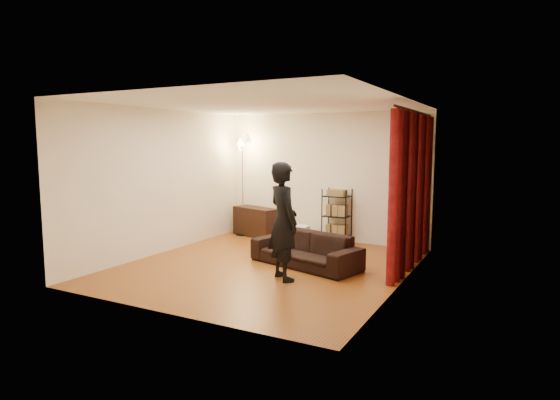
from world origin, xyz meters
The scene contains 14 objects.
floor centered at (0.00, 0.00, 0.00)m, with size 5.00×5.00×0.00m, color #8E5014.
ceiling centered at (0.00, 0.00, 2.70)m, with size 5.00×5.00×0.00m, color white.
wall_back centered at (0.00, 2.50, 1.35)m, with size 5.00×5.00×0.00m, color white.
wall_front centered at (0.00, -2.50, 1.35)m, with size 5.00×5.00×0.00m, color white.
wall_left centered at (-2.25, 0.00, 1.35)m, with size 5.00×5.00×0.00m, color white.
wall_right centered at (2.25, 0.00, 1.35)m, with size 5.00×5.00×0.00m, color white.
curtain_rod centered at (2.15, 1.12, 2.58)m, with size 0.04×0.04×2.65m, color black.
curtain centered at (2.13, 1.12, 1.28)m, with size 0.22×2.65×2.55m, color maroon, non-canonical shape.
sofa centered at (0.57, 0.33, 0.28)m, with size 1.93×0.76×0.56m, color black.
person centered at (0.60, -0.55, 0.90)m, with size 0.65×0.43×1.79m, color black.
media_cabinet centered at (-1.49, 2.15, 0.32)m, with size 1.10×0.41×0.64m, color black.
storage_boxes centered at (-0.43, 2.17, 0.16)m, with size 0.39×0.31×0.32m, color white, non-canonical shape.
wire_shelf centered at (0.39, 2.28, 0.57)m, with size 0.52×0.36×1.14m, color black, non-canonical shape.
floor_lamp centered at (-1.81, 2.11, 1.11)m, with size 0.40×0.40×2.22m, color silver, non-canonical shape.
Camera 1 is at (3.80, -6.71, 2.06)m, focal length 30.00 mm.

